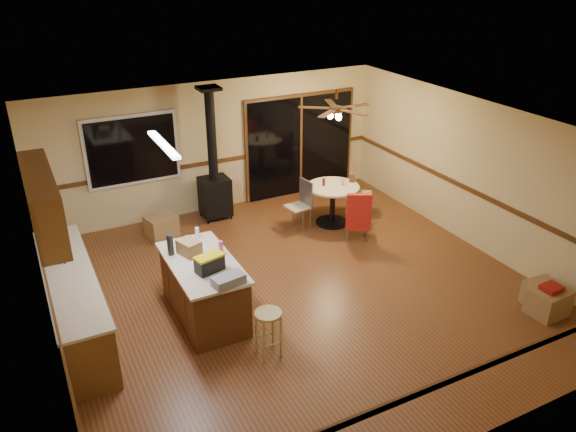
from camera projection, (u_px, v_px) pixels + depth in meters
floor at (297, 289)px, 8.80m from camera, size 7.00×7.00×0.00m
ceiling at (298, 129)px, 7.68m from camera, size 7.00×7.00×0.00m
wall_back at (214, 147)px, 11.05m from camera, size 7.00×0.00×7.00m
wall_front at (466, 352)px, 5.43m from camera, size 7.00×0.00×7.00m
wall_left at (43, 271)px, 6.80m from camera, size 0.00×7.00×7.00m
wall_right at (476, 175)px, 9.68m from camera, size 0.00×7.00×7.00m
chair_rail at (297, 233)px, 8.37m from camera, size 7.00×7.00×0.08m
window at (132, 150)px, 10.27m from camera, size 1.72×0.10×1.32m
sliding_door at (300, 146)px, 11.90m from camera, size 2.52×0.10×2.10m
lower_cabinets at (74, 303)px, 7.70m from camera, size 0.60×3.00×0.86m
countertop at (69, 275)px, 7.51m from camera, size 0.64×3.04×0.04m
upper_cabinets at (43, 202)px, 7.18m from camera, size 0.35×2.00×0.80m
kitchen_island at (204, 289)px, 7.99m from camera, size 0.88×1.68×0.90m
wood_stove at (214, 183)px, 10.86m from camera, size 0.55×0.50×2.52m
ceiling_fan at (336, 112)px, 9.98m from camera, size 0.24×0.24×0.55m
fluorescent_strip at (163, 144)px, 7.20m from camera, size 0.10×1.20×0.04m
toolbox_grey at (229, 280)px, 7.24m from camera, size 0.45×0.30×0.13m
toolbox_black at (210, 264)px, 7.53m from camera, size 0.41×0.28×0.21m
toolbox_yellow_lid at (209, 256)px, 7.48m from camera, size 0.43×0.29×0.03m
box_on_island at (189, 247)px, 7.94m from camera, size 0.33×0.38×0.21m
bottle_dark at (170, 245)px, 7.91m from camera, size 0.11×0.11×0.31m
bottle_pink at (221, 248)px, 7.95m from camera, size 0.08×0.08×0.20m
bottle_white at (197, 233)px, 8.38m from camera, size 0.06×0.06×0.18m
bar_stool at (269, 333)px, 7.28m from camera, size 0.41×0.41×0.65m
blue_bucket at (225, 324)px, 7.79m from camera, size 0.35×0.35×0.25m
dining_table at (333, 198)px, 10.70m from camera, size 1.00×1.00×0.78m
glass_red at (324, 182)px, 10.58m from camera, size 0.06×0.06×0.14m
glass_cream at (343, 182)px, 10.60m from camera, size 0.07×0.07×0.15m
chair_left at (302, 199)px, 10.52m from camera, size 0.45×0.45×0.51m
chair_near at (358, 212)px, 9.99m from camera, size 0.59×0.60×0.70m
chair_right at (353, 187)px, 11.02m from camera, size 0.61×0.60×0.70m
box_under_window at (161, 226)px, 10.32m from camera, size 0.62×0.54×0.42m
box_corner_a at (548, 302)px, 8.13m from camera, size 0.54×0.46×0.40m
box_corner_b at (542, 294)px, 8.34m from camera, size 0.51×0.45×0.38m
box_small_red at (552, 288)px, 8.03m from camera, size 0.29×0.24×0.07m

